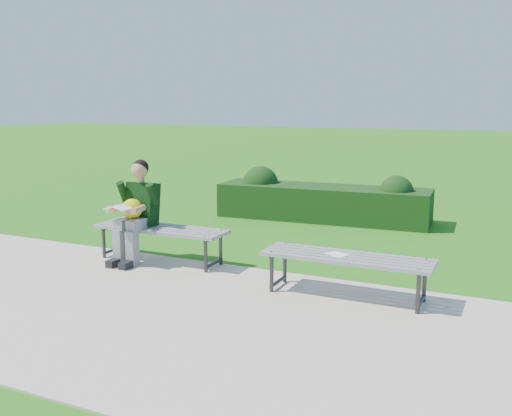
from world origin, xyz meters
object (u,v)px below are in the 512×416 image
at_px(seated_boy, 136,208).
at_px(bench_left, 161,231).
at_px(hedge, 320,200).
at_px(bench_right, 347,261).
at_px(paper_sheet, 338,254).

bearing_deg(seated_boy, bench_left, 17.99).
xyz_separation_m(hedge, bench_right, (1.61, -3.90, 0.06)).
bearing_deg(hedge, paper_sheet, -68.77).
xyz_separation_m(hedge, paper_sheet, (1.51, -3.90, 0.12)).
bearing_deg(bench_right, bench_left, 172.74).
bearing_deg(paper_sheet, seated_boy, 175.24).
xyz_separation_m(bench_left, seated_boy, (-0.30, -0.10, 0.30)).
distance_m(bench_left, bench_right, 2.60).
bearing_deg(bench_right, seated_boy, 175.41).
bearing_deg(bench_left, hedge, 74.88).
distance_m(bench_right, seated_boy, 2.90).
distance_m(seated_boy, paper_sheet, 2.80).
distance_m(bench_left, seated_boy, 0.43).
height_order(seated_boy, paper_sheet, seated_boy).
distance_m(bench_left, paper_sheet, 2.50).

